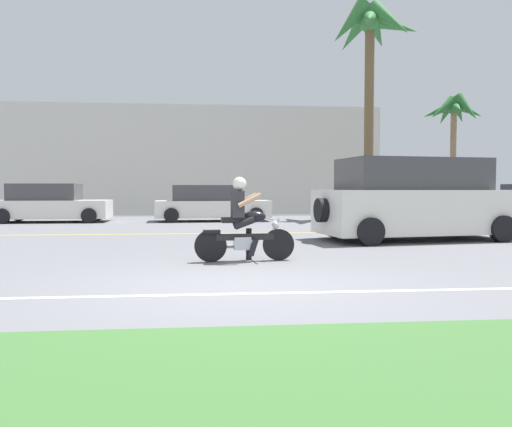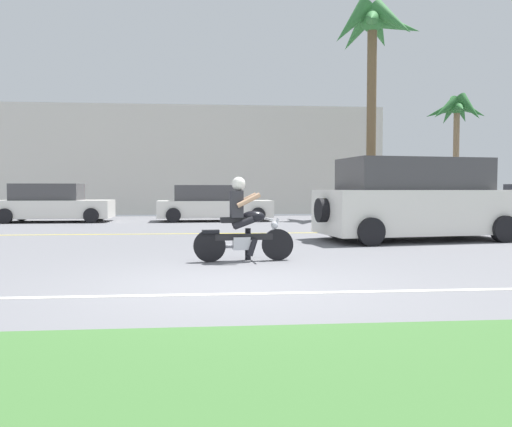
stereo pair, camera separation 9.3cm
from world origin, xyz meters
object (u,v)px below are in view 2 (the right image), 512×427
(suv_nearby, at_px, (415,201))
(parked_car_0, at_px, (53,204))
(motorcyclist, at_px, (243,226))
(parked_car_1, at_px, (213,204))
(parked_car_2, at_px, (396,202))
(palm_tree_1, at_px, (374,37))
(palm_tree_0, at_px, (457,115))

(suv_nearby, distance_m, parked_car_0, 13.74)
(motorcyclist, height_order, parked_car_1, motorcyclist)
(suv_nearby, bearing_deg, parked_car_0, 144.05)
(parked_car_1, xyz_separation_m, parked_car_2, (6.83, -1.77, 0.12))
(parked_car_2, bearing_deg, suv_nearby, -106.31)
(suv_nearby, height_order, palm_tree_1, palm_tree_1)
(suv_nearby, bearing_deg, parked_car_2, 73.69)
(parked_car_2, relative_size, palm_tree_1, 0.44)
(parked_car_1, xyz_separation_m, palm_tree_0, (11.19, 2.45, 4.00))
(suv_nearby, bearing_deg, palm_tree_0, 59.47)
(motorcyclist, relative_size, parked_car_1, 0.39)
(parked_car_0, bearing_deg, parked_car_1, 0.04)
(suv_nearby, height_order, parked_car_0, suv_nearby)
(suv_nearby, distance_m, palm_tree_0, 12.76)
(parked_car_1, distance_m, palm_tree_1, 9.97)
(motorcyclist, bearing_deg, palm_tree_0, 52.45)
(motorcyclist, xyz_separation_m, palm_tree_0, (10.72, 13.94, 4.04))
(suv_nearby, xyz_separation_m, palm_tree_1, (1.91, 9.41, 6.76))
(parked_car_2, distance_m, palm_tree_1, 7.61)
(motorcyclist, height_order, parked_car_0, motorcyclist)
(parked_car_0, xyz_separation_m, parked_car_2, (12.97, -1.76, 0.09))
(parked_car_2, xyz_separation_m, palm_tree_0, (4.36, 4.22, 3.88))
(palm_tree_0, bearing_deg, parked_car_1, -167.64)
(parked_car_0, height_order, parked_car_1, parked_car_0)
(parked_car_0, bearing_deg, palm_tree_0, 8.07)
(parked_car_0, distance_m, parked_car_1, 6.14)
(motorcyclist, distance_m, parked_car_1, 11.50)
(motorcyclist, bearing_deg, parked_car_0, 119.91)
(motorcyclist, bearing_deg, palm_tree_1, 63.39)
(parked_car_0, xyz_separation_m, palm_tree_0, (17.33, 2.46, 3.97))
(suv_nearby, relative_size, palm_tree_0, 0.91)
(suv_nearby, distance_m, parked_car_1, 9.49)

